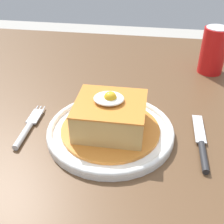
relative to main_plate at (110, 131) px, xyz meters
The scene contains 6 objects.
dining_table 0.14m from the main_plate, 96.56° to the left, with size 1.41×0.98×0.77m.
main_plate is the anchor object (origin of this frame).
sandwich_meal 0.03m from the main_plate, 132.12° to the left, with size 0.19×0.19×0.09m.
fork 0.17m from the main_plate, behind, with size 0.02×0.14×0.01m.
knife 0.17m from the main_plate, ahead, with size 0.02×0.17×0.01m.
soda_can 0.39m from the main_plate, 54.38° to the left, with size 0.07×0.07×0.12m.
Camera 1 is at (0.08, -0.52, 1.13)m, focal length 46.15 mm.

